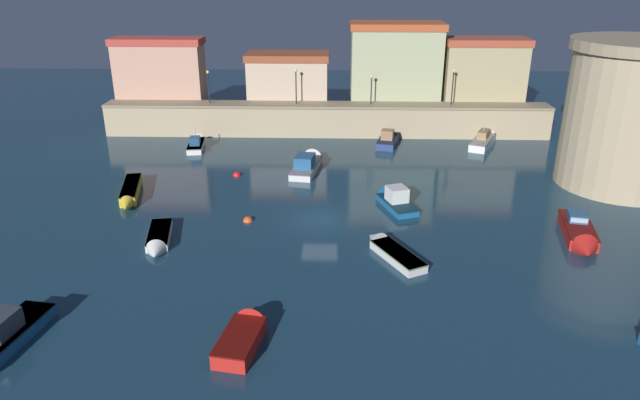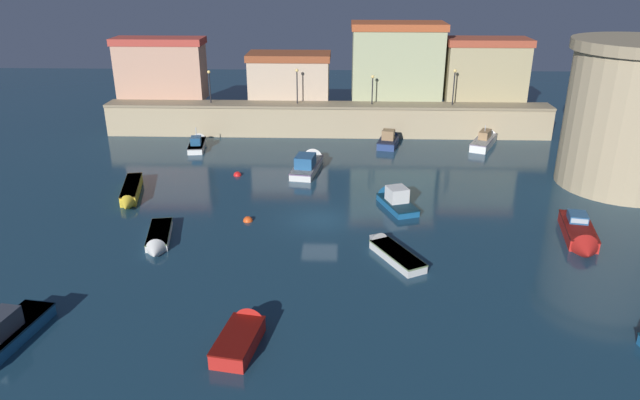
% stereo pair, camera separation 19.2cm
% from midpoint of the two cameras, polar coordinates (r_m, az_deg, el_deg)
% --- Properties ---
extents(ground_plane, '(121.19, 121.19, 0.00)m').
position_cam_midpoint_polar(ground_plane, '(40.22, -0.17, -1.99)').
color(ground_plane, '#19384C').
extents(quay_wall, '(45.14, 2.84, 3.27)m').
position_cam_midpoint_polar(quay_wall, '(59.99, 0.51, 7.94)').
color(quay_wall, tan).
rests_on(quay_wall, ground).
extents(old_town_backdrop, '(42.93, 5.08, 7.88)m').
position_cam_midpoint_polar(old_town_backdrop, '(62.39, 2.51, 12.91)').
color(old_town_backdrop, tan).
rests_on(old_town_backdrop, ground).
extents(fortress_tower, '(10.67, 10.67, 11.34)m').
position_cam_midpoint_polar(fortress_tower, '(51.04, 28.26, 7.43)').
color(fortress_tower, tan).
rests_on(fortress_tower, ground).
extents(quay_lamp_0, '(0.32, 0.32, 3.30)m').
position_cam_midpoint_polar(quay_lamp_0, '(60.58, -11.02, 11.39)').
color(quay_lamp_0, black).
rests_on(quay_lamp_0, quay_wall).
extents(quay_lamp_1, '(0.32, 0.32, 3.50)m').
position_cam_midpoint_polar(quay_lamp_1, '(59.28, -2.48, 11.65)').
color(quay_lamp_1, black).
rests_on(quay_lamp_1, quay_wall).
extents(quay_lamp_2, '(0.32, 0.32, 2.92)m').
position_cam_midpoint_polar(quay_lamp_2, '(59.28, 4.99, 11.26)').
color(quay_lamp_2, black).
rests_on(quay_lamp_2, quay_wall).
extents(quay_lamp_3, '(0.32, 0.32, 3.55)m').
position_cam_midpoint_polar(quay_lamp_3, '(60.21, 12.86, 11.32)').
color(quay_lamp_3, black).
rests_on(quay_lamp_3, quay_wall).
extents(moored_boat_0, '(2.28, 5.40, 1.27)m').
position_cam_midpoint_polar(moored_boat_0, '(38.10, -15.78, -3.89)').
color(moored_boat_0, silver).
rests_on(moored_boat_0, ground).
extents(moored_boat_1, '(2.82, 7.10, 2.15)m').
position_cam_midpoint_polar(moored_boat_1, '(50.36, -1.27, 3.72)').
color(moored_boat_1, silver).
rests_on(moored_boat_1, ground).
extents(moored_boat_3, '(3.20, 5.30, 2.08)m').
position_cam_midpoint_polar(moored_boat_3, '(43.06, 7.04, 0.18)').
color(moored_boat_3, '#195689').
rests_on(moored_boat_3, ground).
extents(moored_boat_4, '(2.01, 5.49, 2.39)m').
position_cam_midpoint_polar(moored_boat_4, '(57.65, -12.13, 5.54)').
color(moored_boat_4, white).
rests_on(moored_boat_4, ground).
extents(moored_boat_6, '(2.57, 6.82, 1.08)m').
position_cam_midpoint_polar(moored_boat_6, '(46.11, -18.31, 0.66)').
color(moored_boat_6, gold).
rests_on(moored_boat_6, ground).
extents(moored_boat_7, '(2.86, 6.40, 1.74)m').
position_cam_midpoint_polar(moored_boat_7, '(40.53, 24.10, -3.15)').
color(moored_boat_7, red).
rests_on(moored_boat_7, ground).
extents(moored_boat_8, '(2.59, 4.54, 2.08)m').
position_cam_midpoint_polar(moored_boat_8, '(57.39, 6.63, 5.94)').
color(moored_boat_8, navy).
rests_on(moored_boat_8, ground).
extents(moored_boat_9, '(3.74, 5.41, 1.28)m').
position_cam_midpoint_polar(moored_boat_9, '(35.82, 6.68, -4.85)').
color(moored_boat_9, silver).
rests_on(moored_boat_9, ground).
extents(moored_boat_10, '(4.08, 6.43, 2.42)m').
position_cam_midpoint_polar(moored_boat_10, '(59.39, 15.78, 5.80)').
color(moored_boat_10, white).
rests_on(moored_boat_10, ground).
extents(moored_boat_11, '(2.29, 4.49, 1.53)m').
position_cam_midpoint_polar(moored_boat_11, '(28.16, -7.65, -12.87)').
color(moored_boat_11, red).
rests_on(moored_boat_11, ground).
extents(mooring_buoy_0, '(0.67, 0.67, 0.67)m').
position_cam_midpoint_polar(mooring_buoy_0, '(40.37, -7.23, -2.08)').
color(mooring_buoy_0, '#EA4C19').
rests_on(mooring_buoy_0, ground).
extents(mooring_buoy_1, '(0.67, 0.67, 0.67)m').
position_cam_midpoint_polar(mooring_buoy_1, '(49.13, -8.28, 2.39)').
color(mooring_buoy_1, red).
rests_on(mooring_buoy_1, ground).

